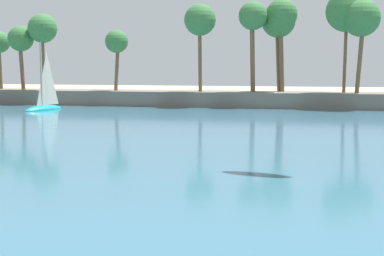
% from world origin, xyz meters
% --- Properties ---
extents(sea, '(220.00, 95.72, 0.06)m').
position_xyz_m(sea, '(0.00, 55.00, 0.03)').
color(sea, '#386B84').
rests_on(sea, ground).
extents(palm_headland, '(101.41, 6.63, 12.99)m').
position_xyz_m(palm_headland, '(-1.66, 62.78, 3.87)').
color(palm_headland, slate).
rests_on(palm_headland, ground).
extents(sailboat_toward_headland, '(2.96, 5.60, 7.78)m').
position_xyz_m(sailboat_toward_headland, '(-26.01, 52.71, 0.76)').
color(sailboat_toward_headland, teal).
rests_on(sailboat_toward_headland, sea).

